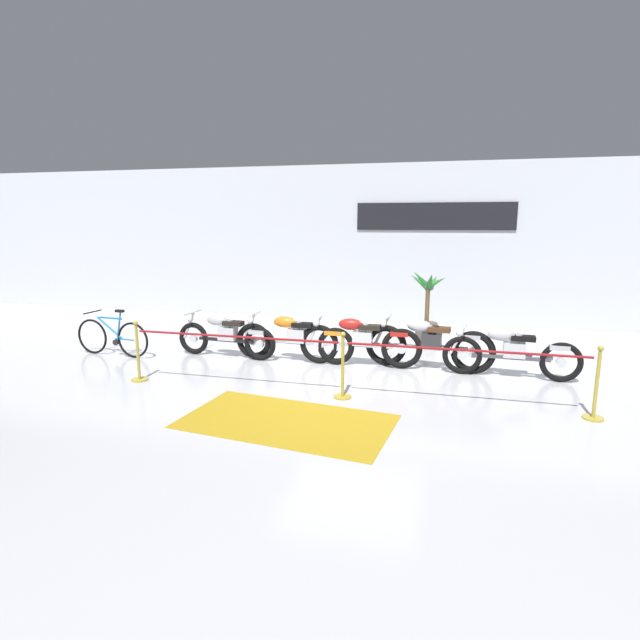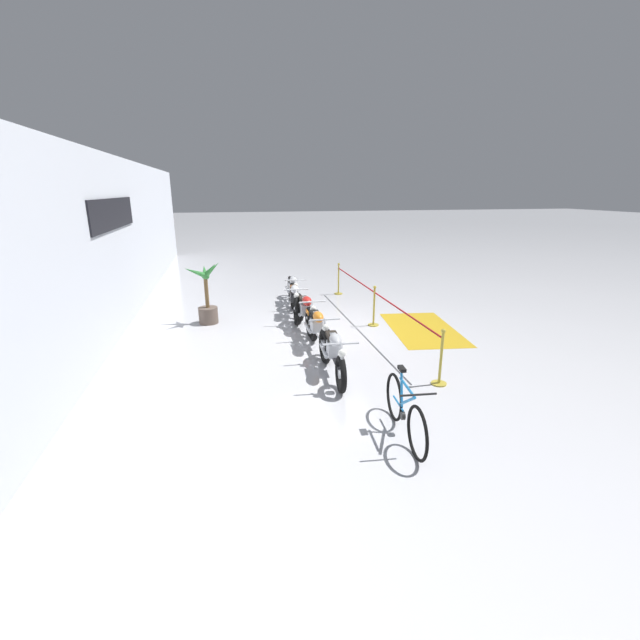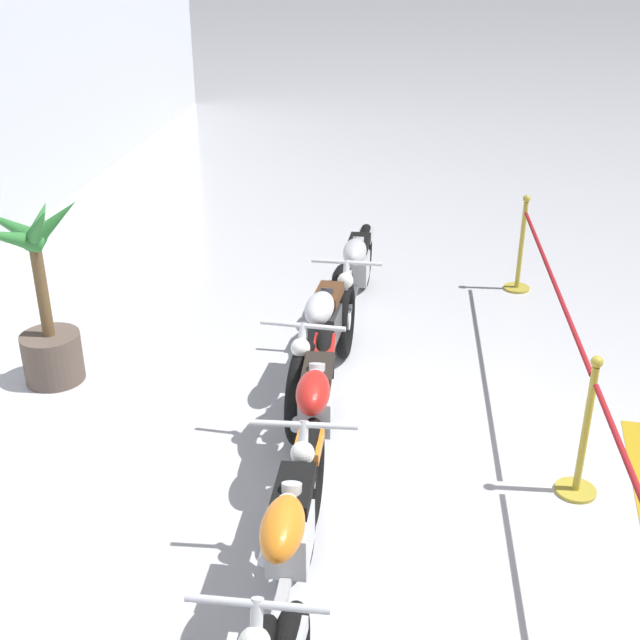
{
  "view_description": "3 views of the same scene",
  "coord_description": "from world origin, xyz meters",
  "px_view_note": "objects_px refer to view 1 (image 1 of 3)",
  "views": [
    {
      "loc": [
        1.48,
        -8.48,
        2.71
      ],
      "look_at": [
        -0.7,
        0.3,
        0.92
      ],
      "focal_mm": 28.0,
      "sensor_mm": 36.0,
      "label": 1
    },
    {
      "loc": [
        -10.01,
        2.44,
        3.38
      ],
      "look_at": [
        -1.08,
        0.48,
        0.59
      ],
      "focal_mm": 24.0,
      "sensor_mm": 36.0,
      "label": 2
    },
    {
      "loc": [
        -4.6,
        0.08,
        3.43
      ],
      "look_at": [
        0.87,
        0.67,
        0.82
      ],
      "focal_mm": 45.0,
      "sensor_mm": 36.0,
      "label": 3
    }
  ],
  "objects_px": {
    "stanchion_mid_left": "(343,376)",
    "stanchion_mid_right": "(596,394)",
    "bicycle": "(112,337)",
    "motorcycle_silver_3": "(428,344)",
    "motorcycle_orange_1": "(293,338)",
    "motorcycle_silver_0": "(225,335)",
    "motorcycle_red_2": "(359,341)",
    "potted_palm_left_of_row": "(427,312)",
    "stanchion_far_left": "(265,350)",
    "motorcycle_silver_4": "(510,352)",
    "floor_banner": "(287,421)"
  },
  "relations": [
    {
      "from": "stanchion_mid_left",
      "to": "stanchion_mid_right",
      "type": "xyz_separation_m",
      "value": [
        3.57,
        0.0,
        0.0
      ]
    },
    {
      "from": "bicycle",
      "to": "motorcycle_silver_3",
      "type": "bearing_deg",
      "value": 5.09
    },
    {
      "from": "motorcycle_orange_1",
      "to": "stanchion_mid_right",
      "type": "distance_m",
      "value": 5.23
    },
    {
      "from": "motorcycle_silver_3",
      "to": "stanchion_mid_left",
      "type": "xyz_separation_m",
      "value": [
        -1.23,
        -1.87,
        -0.13
      ]
    },
    {
      "from": "motorcycle_silver_0",
      "to": "motorcycle_red_2",
      "type": "relative_size",
      "value": 0.93
    },
    {
      "from": "motorcycle_orange_1",
      "to": "motorcycle_red_2",
      "type": "distance_m",
      "value": 1.3
    },
    {
      "from": "motorcycle_red_2",
      "to": "stanchion_mid_right",
      "type": "relative_size",
      "value": 2.22
    },
    {
      "from": "motorcycle_orange_1",
      "to": "potted_palm_left_of_row",
      "type": "bearing_deg",
      "value": 44.28
    },
    {
      "from": "motorcycle_silver_3",
      "to": "stanchion_mid_right",
      "type": "relative_size",
      "value": 2.26
    },
    {
      "from": "motorcycle_silver_0",
      "to": "bicycle",
      "type": "xyz_separation_m",
      "value": [
        -2.29,
        -0.46,
        -0.06
      ]
    },
    {
      "from": "motorcycle_silver_0",
      "to": "motorcycle_silver_3",
      "type": "relative_size",
      "value": 0.91
    },
    {
      "from": "stanchion_mid_left",
      "to": "stanchion_far_left",
      "type": "bearing_deg",
      "value": -180.0
    },
    {
      "from": "motorcycle_silver_3",
      "to": "stanchion_far_left",
      "type": "distance_m",
      "value": 3.13
    },
    {
      "from": "motorcycle_orange_1",
      "to": "motorcycle_red_2",
      "type": "xyz_separation_m",
      "value": [
        1.3,
        0.0,
        0.02
      ]
    },
    {
      "from": "motorcycle_red_2",
      "to": "motorcycle_silver_4",
      "type": "bearing_deg",
      "value": -2.09
    },
    {
      "from": "motorcycle_red_2",
      "to": "bicycle",
      "type": "relative_size",
      "value": 1.34
    },
    {
      "from": "motorcycle_silver_4",
      "to": "floor_banner",
      "type": "height_order",
      "value": "motorcycle_silver_4"
    },
    {
      "from": "motorcycle_silver_0",
      "to": "bicycle",
      "type": "height_order",
      "value": "bicycle"
    },
    {
      "from": "potted_palm_left_of_row",
      "to": "stanchion_far_left",
      "type": "bearing_deg",
      "value": -119.7
    },
    {
      "from": "motorcycle_orange_1",
      "to": "floor_banner",
      "type": "bearing_deg",
      "value": -74.97
    },
    {
      "from": "motorcycle_silver_3",
      "to": "motorcycle_silver_4",
      "type": "xyz_separation_m",
      "value": [
        1.41,
        -0.17,
        -0.02
      ]
    },
    {
      "from": "motorcycle_red_2",
      "to": "stanchion_mid_right",
      "type": "bearing_deg",
      "value": -26.45
    },
    {
      "from": "motorcycle_red_2",
      "to": "bicycle",
      "type": "distance_m",
      "value": 5.04
    },
    {
      "from": "bicycle",
      "to": "stanchion_mid_left",
      "type": "distance_m",
      "value": 5.23
    },
    {
      "from": "stanchion_mid_left",
      "to": "bicycle",
      "type": "bearing_deg",
      "value": 165.47
    },
    {
      "from": "motorcycle_orange_1",
      "to": "stanchion_mid_left",
      "type": "xyz_separation_m",
      "value": [
        1.34,
        -1.79,
        -0.11
      ]
    },
    {
      "from": "bicycle",
      "to": "floor_banner",
      "type": "relative_size",
      "value": 0.61
    },
    {
      "from": "motorcycle_red_2",
      "to": "potted_palm_left_of_row",
      "type": "height_order",
      "value": "potted_palm_left_of_row"
    },
    {
      "from": "motorcycle_orange_1",
      "to": "stanchion_mid_left",
      "type": "relative_size",
      "value": 2.28
    },
    {
      "from": "motorcycle_silver_4",
      "to": "floor_banner",
      "type": "xyz_separation_m",
      "value": [
        -3.21,
        -2.82,
        -0.46
      ]
    },
    {
      "from": "stanchion_mid_left",
      "to": "stanchion_mid_right",
      "type": "height_order",
      "value": "same"
    },
    {
      "from": "stanchion_mid_right",
      "to": "stanchion_mid_left",
      "type": "bearing_deg",
      "value": 180.0
    },
    {
      "from": "motorcycle_silver_0",
      "to": "floor_banner",
      "type": "distance_m",
      "value": 3.66
    },
    {
      "from": "motorcycle_red_2",
      "to": "stanchion_mid_left",
      "type": "relative_size",
      "value": 2.22
    },
    {
      "from": "potted_palm_left_of_row",
      "to": "stanchion_mid_left",
      "type": "height_order",
      "value": "potted_palm_left_of_row"
    },
    {
      "from": "potted_palm_left_of_row",
      "to": "stanchion_mid_right",
      "type": "distance_m",
      "value": 4.87
    },
    {
      "from": "stanchion_far_left",
      "to": "stanchion_mid_right",
      "type": "distance_m",
      "value": 4.85
    },
    {
      "from": "motorcycle_orange_1",
      "to": "motorcycle_silver_3",
      "type": "relative_size",
      "value": 1.01
    },
    {
      "from": "bicycle",
      "to": "stanchion_far_left",
      "type": "bearing_deg",
      "value": -19.09
    },
    {
      "from": "motorcycle_silver_3",
      "to": "stanchion_mid_right",
      "type": "bearing_deg",
      "value": -38.69
    },
    {
      "from": "motorcycle_silver_0",
      "to": "stanchion_mid_left",
      "type": "bearing_deg",
      "value": -32.55
    },
    {
      "from": "motorcycle_silver_0",
      "to": "stanchion_mid_left",
      "type": "distance_m",
      "value": 3.29
    },
    {
      "from": "stanchion_far_left",
      "to": "motorcycle_silver_3",
      "type": "bearing_deg",
      "value": 36.76
    },
    {
      "from": "motorcycle_silver_0",
      "to": "stanchion_mid_left",
      "type": "height_order",
      "value": "stanchion_mid_left"
    },
    {
      "from": "motorcycle_red_2",
      "to": "bicycle",
      "type": "xyz_separation_m",
      "value": [
        -5.02,
        -0.49,
        -0.09
      ]
    },
    {
      "from": "motorcycle_silver_0",
      "to": "floor_banner",
      "type": "relative_size",
      "value": 0.76
    },
    {
      "from": "stanchion_mid_right",
      "to": "motorcycle_silver_3",
      "type": "bearing_deg",
      "value": 141.31
    },
    {
      "from": "stanchion_mid_right",
      "to": "motorcycle_silver_4",
      "type": "bearing_deg",
      "value": 118.59
    },
    {
      "from": "motorcycle_silver_4",
      "to": "floor_banner",
      "type": "relative_size",
      "value": 0.81
    },
    {
      "from": "motorcycle_silver_0",
      "to": "bicycle",
      "type": "relative_size",
      "value": 1.25
    }
  ]
}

